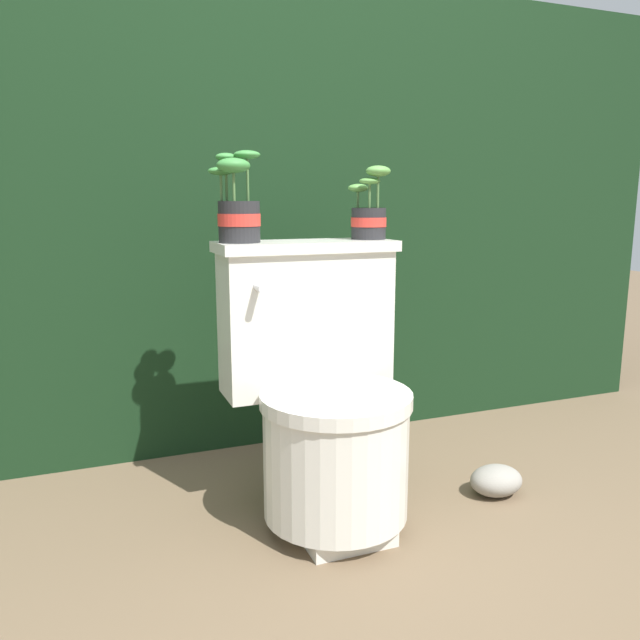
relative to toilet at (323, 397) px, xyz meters
name	(u,v)px	position (x,y,z in m)	size (l,w,h in m)	color
ground_plane	(324,529)	(-0.03, -0.09, -0.34)	(12.00, 12.00, 0.00)	brown
hedge_backdrop	(223,216)	(-0.03, 1.03, 0.47)	(3.49, 0.95, 1.63)	black
toilet	(323,397)	(0.00, 0.00, 0.00)	(0.51, 0.52, 0.76)	silver
potted_plant_left	(238,210)	(-0.19, 0.13, 0.51)	(0.14, 0.13, 0.24)	#262628
potted_plant_midleft	(369,215)	(0.20, 0.14, 0.49)	(0.10, 0.12, 0.21)	#262628
garden_stone	(496,480)	(0.53, -0.09, -0.30)	(0.16, 0.13, 0.09)	gray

